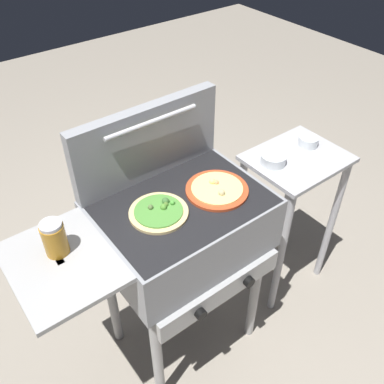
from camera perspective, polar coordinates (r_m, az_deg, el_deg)
The scene contains 9 objects.
ground_plane at distance 2.26m, azimuth -1.06°, elevation -18.64°, with size 8.00×8.00×0.00m, color gray.
grill at distance 1.66m, azimuth -1.68°, elevation -5.29°, with size 0.96×0.53×0.90m.
grill_lid_open at distance 1.62m, azimuth -6.07°, elevation 6.78°, with size 0.63×0.08×0.30m.
pizza_cheese at distance 1.61m, azimuth 3.41°, elevation 0.36°, with size 0.24×0.24×0.04m.
pizza_veggie at distance 1.51m, azimuth -4.50°, elevation -2.66°, with size 0.22×0.22×0.04m.
sauce_jar at distance 1.41m, azimuth -18.17°, elevation -5.97°, with size 0.08×0.08×0.13m.
prep_table at distance 2.13m, azimuth 13.14°, elevation -0.64°, with size 0.44×0.36×0.82m.
topping_bowl_near at distance 2.07m, azimuth 15.51°, elevation 6.61°, with size 0.09×0.09×0.04m.
topping_bowl_far at distance 1.91m, azimuth 10.97°, elevation 4.36°, with size 0.11×0.11×0.04m.
Camera 1 is at (-0.68, -0.96, 1.93)m, focal length 39.31 mm.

